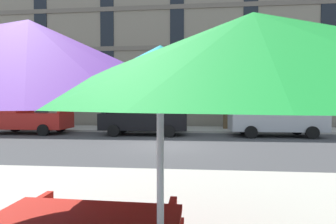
% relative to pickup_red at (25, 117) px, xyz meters
% --- Properties ---
extents(ground_plane, '(120.00, 120.00, 0.00)m').
position_rel_pickup_red_xyz_m(ground_plane, '(9.28, -3.70, -1.03)').
color(ground_plane, '#424244').
extents(sidewalk_far, '(56.00, 3.60, 0.12)m').
position_rel_pickup_red_xyz_m(sidewalk_far, '(9.28, 3.10, -0.97)').
color(sidewalk_far, '#B2ADA3').
rests_on(sidewalk_far, ground).
extents(apartment_building, '(40.07, 12.08, 16.00)m').
position_rel_pickup_red_xyz_m(apartment_building, '(9.28, 11.29, 6.97)').
color(apartment_building, gray).
rests_on(apartment_building, ground).
extents(pickup_red, '(5.10, 2.12, 2.20)m').
position_rel_pickup_red_xyz_m(pickup_red, '(0.00, 0.00, 0.00)').
color(pickup_red, '#B21E19').
rests_on(pickup_red, ground).
extents(pickup_black, '(5.10, 2.12, 2.20)m').
position_rel_pickup_red_xyz_m(pickup_black, '(7.37, 0.00, 0.00)').
color(pickup_black, black).
rests_on(pickup_black, ground).
extents(pickup_silver, '(5.10, 2.12, 2.20)m').
position_rel_pickup_red_xyz_m(pickup_silver, '(14.98, 0.00, 0.00)').
color(pickup_silver, '#A8AAB2').
rests_on(pickup_silver, ground).
extents(street_tree_left, '(1.69, 1.83, 3.63)m').
position_rel_pickup_red_xyz_m(street_tree_left, '(1.38, 2.68, 1.76)').
color(street_tree_left, brown).
rests_on(street_tree_left, ground).
extents(street_tree_middle, '(2.99, 2.99, 5.19)m').
position_rel_pickup_red_xyz_m(street_tree_middle, '(12.85, 3.28, 2.64)').
color(street_tree_middle, brown).
rests_on(street_tree_middle, ground).
extents(patio_umbrella, '(3.90, 3.62, 2.31)m').
position_rel_pickup_red_xyz_m(patio_umbrella, '(10.14, -12.70, 1.00)').
color(patio_umbrella, silver).
rests_on(patio_umbrella, ground).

